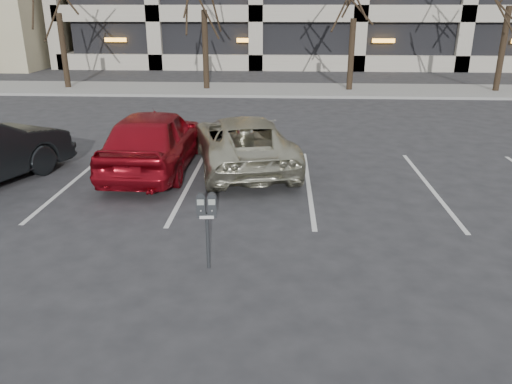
% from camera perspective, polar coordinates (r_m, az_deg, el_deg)
% --- Properties ---
extents(ground, '(140.00, 140.00, 0.00)m').
position_cam_1_polar(ground, '(9.63, -1.72, -3.63)').
color(ground, '#28282B').
rests_on(ground, ground).
extents(sidewalk, '(80.00, 4.00, 0.12)m').
position_cam_1_polar(sidewalk, '(25.07, 1.29, 11.60)').
color(sidewalk, gray).
rests_on(sidewalk, ground).
extents(stall_lines, '(16.90, 5.20, 0.00)m').
position_cam_1_polar(stall_lines, '(11.93, -7.55, 1.08)').
color(stall_lines, silver).
rests_on(stall_lines, ground).
extents(parking_meter, '(0.33, 0.15, 1.25)m').
position_cam_1_polar(parking_meter, '(7.70, -5.65, -2.34)').
color(parking_meter, black).
rests_on(parking_meter, ground).
extents(suv_silver, '(3.25, 5.20, 1.35)m').
position_cam_1_polar(suv_silver, '(12.82, -1.51, 5.74)').
color(suv_silver, beige).
rests_on(suv_silver, ground).
extents(car_red, '(1.94, 4.71, 1.60)m').
position_cam_1_polar(car_red, '(12.79, -11.58, 5.89)').
color(car_red, maroon).
rests_on(car_red, ground).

